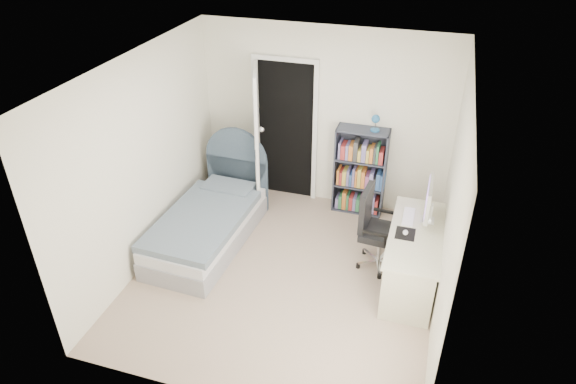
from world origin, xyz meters
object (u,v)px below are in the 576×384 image
(nightstand, at_px, (234,168))
(floor_lamp, at_px, (261,177))
(bookcase, at_px, (360,174))
(desk, at_px, (413,255))
(bed, at_px, (210,222))
(office_chair, at_px, (375,225))

(nightstand, height_order, floor_lamp, floor_lamp)
(bookcase, distance_m, desk, 1.60)
(bed, distance_m, floor_lamp, 0.99)
(bed, xyz_separation_m, nightstand, (-0.15, 1.20, 0.14))
(nightstand, distance_m, office_chair, 2.47)
(desk, bearing_deg, office_chair, 156.50)
(floor_lamp, relative_size, office_chair, 1.25)
(nightstand, height_order, bookcase, bookcase)
(desk, bearing_deg, bookcase, 122.36)
(nightstand, bearing_deg, bed, -83.00)
(bed, height_order, floor_lamp, floor_lamp)
(nightstand, relative_size, desk, 0.43)
(floor_lamp, distance_m, desk, 2.36)
(floor_lamp, distance_m, bookcase, 1.36)
(nightstand, distance_m, floor_lamp, 0.65)
(bed, relative_size, bookcase, 1.35)
(floor_lamp, xyz_separation_m, office_chair, (1.67, -0.74, 0.04))
(office_chair, bearing_deg, nightstand, 154.14)
(desk, bearing_deg, bed, 178.12)
(floor_lamp, bearing_deg, desk, -23.85)
(bed, height_order, desk, bed)
(desk, bearing_deg, nightstand, 154.56)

